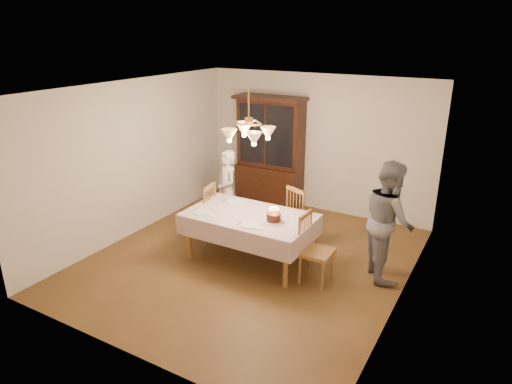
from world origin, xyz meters
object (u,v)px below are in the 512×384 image
Objects in this scene: chair_far_side at (302,218)px; elderly_woman at (227,190)px; birthday_cake at (274,218)px; dining_table at (249,219)px; china_hutch at (270,154)px.

elderly_woman reaches higher than chair_far_side.
chair_far_side is 0.71× the size of elderly_woman.
dining_table is at bearing 173.19° from birthday_cake.
dining_table is 0.88× the size of china_hutch.
birthday_cake is (-0.02, -0.99, 0.37)m from chair_far_side.
china_hutch is 2.66m from birthday_cake.
chair_far_side is at bearing 64.35° from dining_table.
birthday_cake is (0.44, -0.05, 0.13)m from dining_table.
elderly_woman is (-0.96, 0.86, 0.02)m from dining_table.
elderly_woman is at bearing -176.86° from chair_far_side.
elderly_woman reaches higher than birthday_cake.
china_hutch is (-0.87, 2.25, 0.36)m from dining_table.
elderly_woman is (-0.09, -1.39, -0.33)m from china_hutch.
elderly_woman reaches higher than dining_table.
china_hutch is at bearing 119.46° from birthday_cake.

